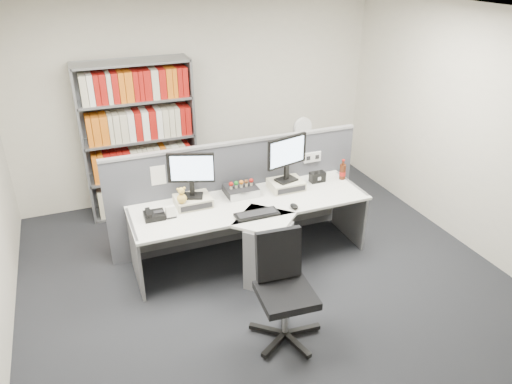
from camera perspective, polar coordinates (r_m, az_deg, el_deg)
name	(u,v)px	position (r m, az deg, el deg)	size (l,w,h in m)	color
ground	(279,299)	(5.08, 2.76, -12.43)	(5.50, 5.50, 0.00)	#26272C
room_shell	(284,133)	(4.19, 3.30, 6.94)	(5.04, 5.54, 2.72)	silver
partition	(238,191)	(5.71, -2.17, 0.09)	(3.00, 0.08, 1.27)	#4A4B54
desk	(258,233)	(5.26, 0.22, -4.77)	(2.60, 1.20, 0.72)	white
monitor_riser_left	(193,201)	(5.27, -7.38, -1.05)	(0.38, 0.31, 0.10)	beige
monitor_riser_right	(286,185)	(5.60, 3.55, 0.88)	(0.38, 0.31, 0.10)	beige
monitor_left	(191,171)	(5.12, -7.61, 2.41)	(0.47, 0.22, 0.50)	black
monitor_right	(287,155)	(5.45, 3.64, 4.35)	(0.51, 0.22, 0.53)	black
desktop_pc	(241,190)	(5.47, -1.78, 0.21)	(0.35, 0.31, 0.09)	black
figurines	(241,183)	(5.41, -1.74, 1.06)	(0.29, 0.05, 0.09)	beige
keyboard	(257,214)	(5.04, 0.09, -2.60)	(0.46, 0.18, 0.03)	black
mouse	(294,206)	(5.19, 4.47, -1.68)	(0.08, 0.12, 0.05)	black
desk_phone	(154,215)	(5.10, -11.86, -2.66)	(0.21, 0.19, 0.09)	black
desk_calendar	(171,213)	(5.06, -9.95, -2.41)	(0.11, 0.08, 0.13)	black
plush_toy	(182,196)	(5.10, -8.69, -0.51)	(0.10, 0.10, 0.18)	gold
speaker	(317,177)	(5.79, 7.19, 1.76)	(0.18, 0.10, 0.12)	black
cola_bottle	(343,172)	(5.89, 10.09, 2.34)	(0.08, 0.08, 0.25)	#3F190A
shelving_unit	(139,141)	(6.46, -13.47, 5.78)	(1.41, 0.40, 2.00)	gray
filing_cabinet	(300,174)	(6.88, 5.18, 2.09)	(0.45, 0.61, 0.70)	gray
desk_fan	(302,130)	(6.64, 5.41, 7.21)	(0.29, 0.17, 0.48)	white
office_chair	(283,285)	(4.38, 3.21, -10.84)	(0.65, 0.66, 1.00)	silver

